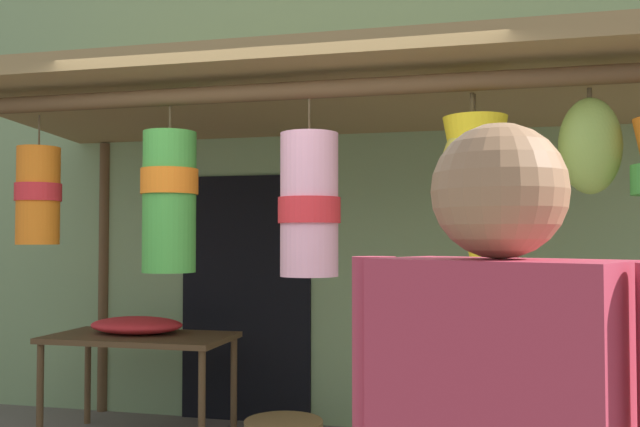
# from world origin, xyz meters

# --- Properties ---
(shop_facade) EXTENTS (12.29, 0.29, 4.57)m
(shop_facade) POSITION_xyz_m (-0.00, 2.22, 2.28)
(shop_facade) COLOR #7A9360
(shop_facade) RESTS_ON ground_plane
(market_stall_canopy) EXTENTS (5.09, 2.19, 2.55)m
(market_stall_canopy) POSITION_xyz_m (0.37, 1.01, 2.17)
(market_stall_canopy) COLOR brown
(market_stall_canopy) RESTS_ON ground_plane
(display_table) EXTENTS (1.35, 0.71, 0.77)m
(display_table) POSITION_xyz_m (-1.37, 1.41, 0.69)
(display_table) COLOR brown
(display_table) RESTS_ON ground_plane
(flower_heap_on_table) EXTENTS (0.71, 0.50, 0.12)m
(flower_heap_on_table) POSITION_xyz_m (-1.42, 1.46, 0.83)
(flower_heap_on_table) COLOR red
(flower_heap_on_table) RESTS_ON display_table
(folding_chair) EXTENTS (0.50, 0.50, 0.84)m
(folding_chair) POSITION_xyz_m (1.32, 0.72, 0.50)
(folding_chair) COLOR beige
(folding_chair) RESTS_ON ground_plane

